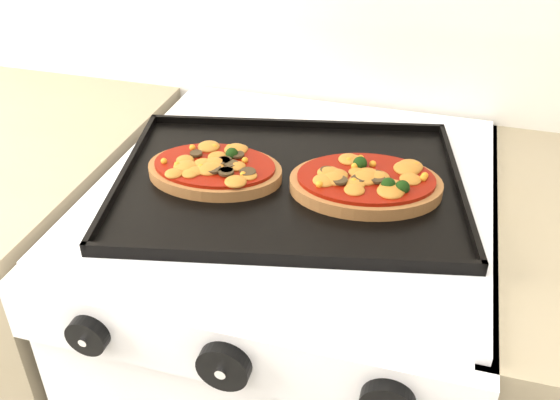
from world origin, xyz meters
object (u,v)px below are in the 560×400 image
(baking_tray, at_px, (289,181))
(pizza_left, at_px, (215,168))
(pizza_right, at_px, (366,182))
(stove, at_px, (293,379))

(baking_tray, bearing_deg, pizza_left, 176.20)
(pizza_left, bearing_deg, baking_tray, 7.86)
(baking_tray, bearing_deg, pizza_right, -8.11)
(baking_tray, distance_m, pizza_left, 0.11)
(stove, xyz_separation_m, pizza_left, (-0.12, -0.04, 0.48))
(pizza_left, bearing_deg, pizza_right, 5.70)
(pizza_right, bearing_deg, baking_tray, -176.45)
(stove, height_order, pizza_left, pizza_left)
(pizza_left, xyz_separation_m, pizza_right, (0.23, 0.02, 0.00))
(pizza_left, distance_m, pizza_right, 0.23)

